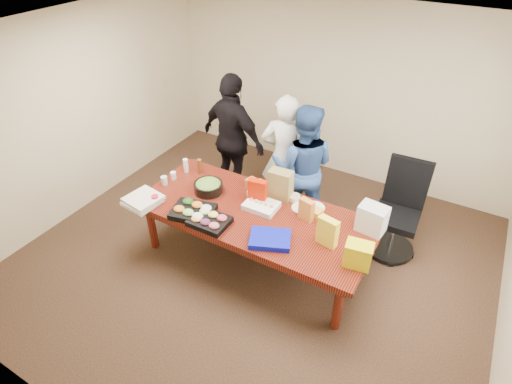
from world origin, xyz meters
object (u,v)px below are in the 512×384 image
Objects in this scene: person_right at (303,168)px; sheet_cake at (261,206)px; office_chair at (397,214)px; salad_bowl at (208,187)px; conference_table at (255,236)px; person_center at (285,157)px.

person_right is 0.90m from sheet_cake.
salad_bowl is (-2.14, -0.92, 0.21)m from office_chair.
conference_table is 0.42m from sheet_cake.
salad_bowl is (-0.74, -0.03, 0.02)m from sheet_cake.
salad_bowl is at bearing 29.46° from person_right.
person_center is 4.59× the size of sheet_cake.
person_right is (0.15, 0.99, 0.49)m from conference_table.
conference_table is 1.12m from person_right.
conference_table is at bearing -6.54° from salad_bowl.
conference_table is 1.22m from person_center.
office_chair is at bearing 156.59° from person_center.
office_chair is 2.34m from salad_bowl.
conference_table is at bearing -103.58° from sheet_cake.
sheet_cake is (-1.40, -0.89, 0.18)m from office_chair.
person_right reaches higher than office_chair.
person_right is at bearing 81.85° from sheet_cake.
conference_table is 7.26× the size of sheet_cake.
conference_table is 1.61× the size of person_right.
person_right is (0.31, -0.10, -0.01)m from person_center.
person_right is at bearing 177.93° from office_chair.
office_chair is (1.42, 1.00, 0.22)m from conference_table.
person_right is 1.25m from salad_bowl.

